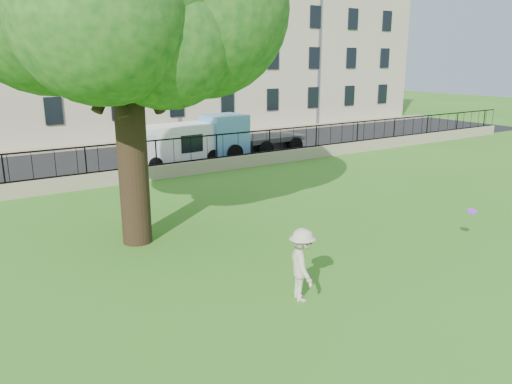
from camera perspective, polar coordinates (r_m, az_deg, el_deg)
ground at (r=12.57m, az=10.36°, el=-9.15°), size 120.00×120.00×0.00m
retaining_wall at (r=22.28m, az=-11.24°, el=2.24°), size 50.00×0.40×0.60m
iron_railing at (r=22.11m, az=-11.35°, el=4.40°), size 50.00×0.05×1.13m
street at (r=26.67m, az=-15.05°, el=3.43°), size 60.00×9.00×0.01m
sidewalk at (r=31.58m, az=-18.08°, el=5.03°), size 60.00×1.40×0.12m
building_row at (r=36.73m, az=-21.46°, el=16.80°), size 56.40×10.40×13.80m
man at (r=10.85m, az=5.28°, el=-8.28°), size 0.94×1.19×1.62m
frisbee at (r=14.82m, az=23.45°, el=-2.03°), size 0.30×0.29×0.12m
white_van at (r=25.09m, az=-9.17°, el=5.34°), size 4.85×2.21×1.98m
blue_truck at (r=27.18m, az=-0.46°, el=6.62°), size 5.63×2.23×2.32m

